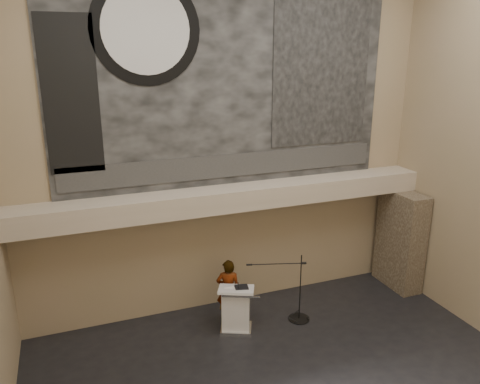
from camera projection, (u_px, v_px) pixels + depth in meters
name	position (u px, v px, depth m)	size (l,w,h in m)	color
wall_back	(228.00, 140.00, 11.03)	(10.00, 0.02, 8.50)	#917E5C
soffit	(234.00, 197.00, 11.05)	(10.00, 0.80, 0.50)	tan
sprinkler_left	(168.00, 218.00, 10.55)	(0.04, 0.04, 0.06)	#B2893D
sprinkler_right	(306.00, 200.00, 11.74)	(0.04, 0.04, 0.06)	#B2893D
banner	(228.00, 77.00, 10.58)	(8.00, 0.05, 5.00)	black
banner_text_strip	(229.00, 166.00, 11.14)	(7.76, 0.02, 0.55)	#2B2B2B
banner_clock_rim	(146.00, 29.00, 9.63)	(2.30, 2.30, 0.02)	black
banner_clock_face	(146.00, 29.00, 9.62)	(1.84, 1.84, 0.02)	silver
banner_building_print	(322.00, 71.00, 11.32)	(2.60, 0.02, 3.60)	black
banner_brick_print	(71.00, 96.00, 9.47)	(1.10, 0.02, 3.20)	black
stone_pier	(400.00, 240.00, 12.70)	(0.60, 1.40, 2.70)	#44372A
lectern	(236.00, 309.00, 10.81)	(0.97, 0.85, 1.14)	silver
binder	(242.00, 287.00, 10.64)	(0.30, 0.24, 0.04)	black
papers	(231.00, 290.00, 10.54)	(0.23, 0.32, 0.01)	white
speaker_person	(228.00, 290.00, 11.17)	(0.58, 0.38, 1.58)	silver
mic_stand	(297.00, 310.00, 11.33)	(1.50, 0.65, 1.71)	black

